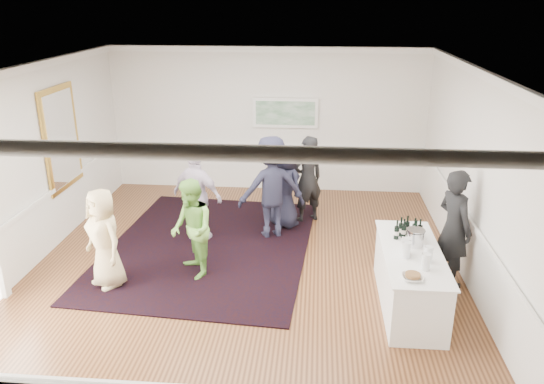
# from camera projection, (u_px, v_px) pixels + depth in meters

# --- Properties ---
(floor) EXTENTS (8.00, 8.00, 0.00)m
(floor) POSITION_uv_depth(u_px,v_px,m) (245.00, 270.00, 8.61)
(floor) COLOR brown
(floor) RESTS_ON ground
(ceiling) EXTENTS (7.00, 8.00, 0.02)m
(ceiling) POSITION_uv_depth(u_px,v_px,m) (241.00, 70.00, 7.50)
(ceiling) COLOR white
(ceiling) RESTS_ON wall_back
(wall_left) EXTENTS (0.02, 8.00, 3.20)m
(wall_left) POSITION_uv_depth(u_px,v_px,m) (23.00, 171.00, 8.34)
(wall_left) COLOR white
(wall_left) RESTS_ON floor
(wall_right) EXTENTS (0.02, 8.00, 3.20)m
(wall_right) POSITION_uv_depth(u_px,v_px,m) (479.00, 184.00, 7.78)
(wall_right) COLOR white
(wall_right) RESTS_ON floor
(wall_back) EXTENTS (7.00, 0.02, 3.20)m
(wall_back) POSITION_uv_depth(u_px,v_px,m) (267.00, 120.00, 11.80)
(wall_back) COLOR white
(wall_back) RESTS_ON floor
(wall_front) EXTENTS (7.00, 0.02, 3.20)m
(wall_front) POSITION_uv_depth(u_px,v_px,m) (175.00, 333.00, 4.32)
(wall_front) COLOR white
(wall_front) RESTS_ON floor
(wainscoting) EXTENTS (7.00, 8.00, 1.00)m
(wainscoting) POSITION_uv_depth(u_px,v_px,m) (244.00, 243.00, 8.44)
(wainscoting) COLOR white
(wainscoting) RESTS_ON floor
(mirror) EXTENTS (0.05, 1.25, 1.85)m
(mirror) POSITION_uv_depth(u_px,v_px,m) (62.00, 138.00, 9.48)
(mirror) COLOR gold
(mirror) RESTS_ON wall_left
(landscape_painting) EXTENTS (1.44, 0.06, 0.66)m
(landscape_painting) POSITION_uv_depth(u_px,v_px,m) (285.00, 113.00, 11.65)
(landscape_painting) COLOR white
(landscape_painting) RESTS_ON wall_back
(area_rug) EXTENTS (3.76, 4.76, 0.02)m
(area_rug) POSITION_uv_depth(u_px,v_px,m) (209.00, 246.00, 9.42)
(area_rug) COLOR black
(area_rug) RESTS_ON floor
(serving_table) EXTENTS (0.81, 2.12, 0.86)m
(serving_table) POSITION_uv_depth(u_px,v_px,m) (409.00, 278.00, 7.51)
(serving_table) COLOR white
(serving_table) RESTS_ON floor
(bartender) EXTENTS (0.69, 0.79, 1.83)m
(bartender) POSITION_uv_depth(u_px,v_px,m) (454.00, 228.00, 7.95)
(bartender) COLOR black
(bartender) RESTS_ON floor
(guest_tan) EXTENTS (0.91, 0.86, 1.56)m
(guest_tan) POSITION_uv_depth(u_px,v_px,m) (104.00, 238.00, 7.93)
(guest_tan) COLOR #CCB37F
(guest_tan) RESTS_ON floor
(guest_green) EXTENTS (0.90, 0.97, 1.59)m
(guest_green) POSITION_uv_depth(u_px,v_px,m) (192.00, 229.00, 8.21)
(guest_green) COLOR #77BD4B
(guest_green) RESTS_ON floor
(guest_lilac) EXTENTS (1.09, 0.78, 1.71)m
(guest_lilac) POSITION_uv_depth(u_px,v_px,m) (197.00, 196.00, 9.41)
(guest_lilac) COLOR silver
(guest_lilac) RESTS_ON floor
(guest_dark_a) EXTENTS (1.38, 1.07, 1.89)m
(guest_dark_a) POSITION_uv_depth(u_px,v_px,m) (271.00, 187.00, 9.57)
(guest_dark_a) COLOR #1D1E30
(guest_dark_a) RESTS_ON floor
(guest_dark_b) EXTENTS (0.75, 0.68, 1.72)m
(guest_dark_b) POSITION_uv_depth(u_px,v_px,m) (308.00, 179.00, 10.26)
(guest_dark_b) COLOR black
(guest_dark_b) RESTS_ON floor
(guest_navy) EXTENTS (0.93, 0.89, 1.60)m
(guest_navy) POSITION_uv_depth(u_px,v_px,m) (285.00, 187.00, 10.03)
(guest_navy) COLOR #1D1E30
(guest_navy) RESTS_ON floor
(wine_bottles) EXTENTS (0.42, 0.26, 0.31)m
(wine_bottles) POSITION_uv_depth(u_px,v_px,m) (409.00, 227.00, 7.74)
(wine_bottles) COLOR black
(wine_bottles) RESTS_ON serving_table
(juice_pitchers) EXTENTS (0.39, 0.57, 0.24)m
(juice_pitchers) POSITION_uv_depth(u_px,v_px,m) (416.00, 252.00, 7.06)
(juice_pitchers) COLOR #8EBC43
(juice_pitchers) RESTS_ON serving_table
(ice_bucket) EXTENTS (0.26, 0.26, 0.24)m
(ice_bucket) POSITION_uv_depth(u_px,v_px,m) (415.00, 238.00, 7.49)
(ice_bucket) COLOR silver
(ice_bucket) RESTS_ON serving_table
(nut_bowl) EXTENTS (0.27, 0.27, 0.08)m
(nut_bowl) POSITION_uv_depth(u_px,v_px,m) (413.00, 277.00, 6.61)
(nut_bowl) COLOR white
(nut_bowl) RESTS_ON serving_table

